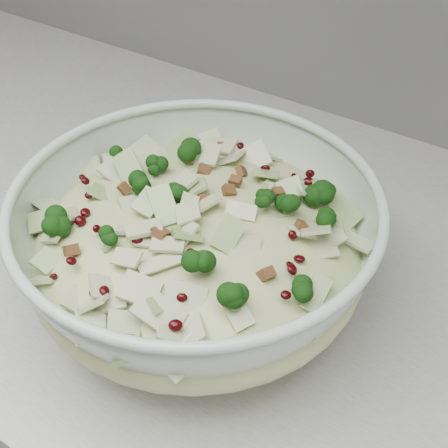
# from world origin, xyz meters

# --- Properties ---
(counter) EXTENTS (3.60, 0.60, 0.90)m
(counter) POSITION_xyz_m (0.00, 1.70, 0.45)
(counter) COLOR beige
(counter) RESTS_ON floor
(mixing_bowl) EXTENTS (0.40, 0.40, 0.13)m
(mixing_bowl) POSITION_xyz_m (0.26, 1.60, 0.96)
(mixing_bowl) COLOR silver
(mixing_bowl) RESTS_ON counter
(salad) EXTENTS (0.39, 0.39, 0.13)m
(salad) POSITION_xyz_m (0.26, 1.60, 0.99)
(salad) COLOR #C7CE8D
(salad) RESTS_ON mixing_bowl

